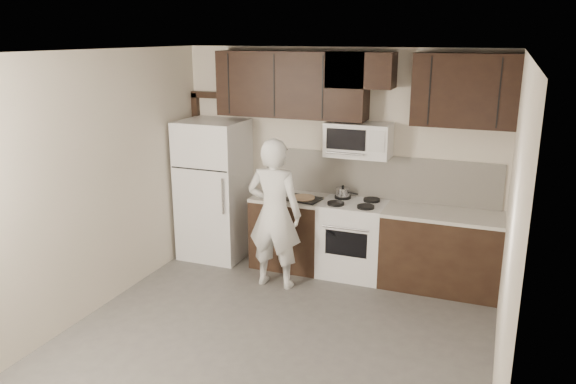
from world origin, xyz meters
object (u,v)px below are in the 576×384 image
Objects in this scene: refrigerator at (214,190)px; person at (274,214)px; stove at (353,238)px; microwave at (358,140)px.

refrigerator is 1.03× the size of person.
stove is 1.20m from microwave.
refrigerator reaches higher than stove.
stove is 1.90m from refrigerator.
person reaches higher than stove.
refrigerator is at bearing -178.49° from stove.
microwave is 0.42× the size of refrigerator.
refrigerator is at bearing -28.97° from person.
stove is at bearing -89.90° from microwave.
person is at bearing -140.65° from stove.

